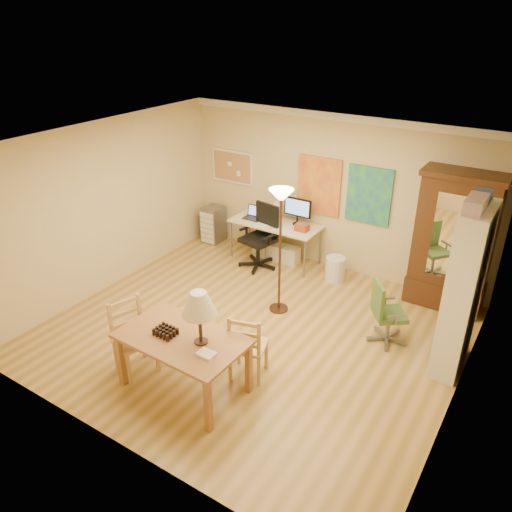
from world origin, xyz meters
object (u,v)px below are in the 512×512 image
Objects in this scene: computer_desk at (278,238)px; armoire at (452,250)px; office_chair_black at (259,250)px; bookshelf at (463,292)px; dining_table at (188,329)px; office_chair_green at (386,326)px.

computer_desk is 2.99m from armoire.
bookshelf reaches higher than office_chair_black.
office_chair_black is at bearing 108.22° from dining_table.
office_chair_green is 0.43× the size of armoire.
office_chair_black is (-0.15, -0.37, -0.15)m from computer_desk.
dining_table is 3.43m from office_chair_black.
dining_table is 1.35× the size of office_chair_black.
office_chair_green is 1.64m from armoire.
bookshelf is (0.88, -0.04, 0.84)m from office_chair_green.
bookshelf is at bearing 41.12° from dining_table.
dining_table reaches higher than computer_desk.
armoire is at bearing 107.13° from bookshelf.
computer_desk is 1.44× the size of office_chair_black.
bookshelf is at bearing -72.87° from armoire.
computer_desk reaches higher than office_chair_black.
armoire is (0.43, 1.43, 0.69)m from office_chair_green.
dining_table reaches higher than office_chair_black.
bookshelf reaches higher than computer_desk.
bookshelf is at bearing -15.97° from office_chair_black.
computer_desk is 1.76× the size of office_chair_green.
armoire is 1.55m from bookshelf.
office_chair_black is 2.85m from office_chair_green.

